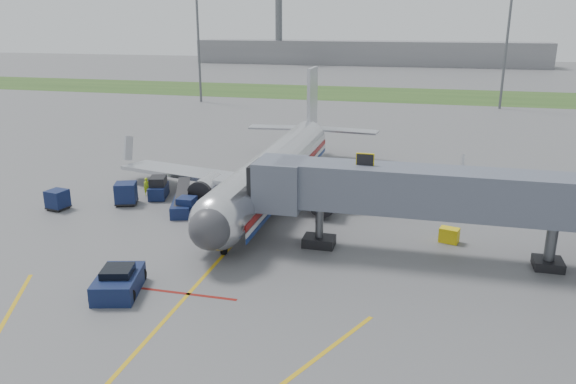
% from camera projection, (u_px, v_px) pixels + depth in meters
% --- Properties ---
extents(ground, '(400.00, 400.00, 0.00)m').
position_uv_depth(ground, '(213.00, 266.00, 36.43)').
color(ground, '#565659').
rests_on(ground, ground).
extents(grass_strip, '(300.00, 25.00, 0.01)m').
position_uv_depth(grass_strip, '(368.00, 94.00, 119.78)').
color(grass_strip, '#2D4C1E').
rests_on(grass_strip, ground).
extents(apron_markings, '(21.52, 50.00, 0.01)m').
position_uv_depth(apron_markings, '(162.00, 323.00, 29.58)').
color(apron_markings, gold).
rests_on(apron_markings, ground).
extents(airliner, '(32.10, 35.67, 10.25)m').
position_uv_depth(airliner, '(276.00, 169.00, 49.77)').
color(airliner, silver).
rests_on(airliner, ground).
extents(jet_bridge, '(25.30, 4.00, 6.90)m').
position_uv_depth(jet_bridge, '(423.00, 193.00, 36.73)').
color(jet_bridge, slate).
rests_on(jet_bridge, ground).
extents(light_mast_left, '(2.00, 0.44, 20.40)m').
position_uv_depth(light_mast_left, '(199.00, 44.00, 105.09)').
color(light_mast_left, '#595B60').
rests_on(light_mast_left, ground).
extents(light_mast_right, '(2.00, 0.44, 20.40)m').
position_uv_depth(light_mast_right, '(506.00, 46.00, 96.85)').
color(light_mast_right, '#595B60').
rests_on(light_mast_right, ground).
extents(distant_terminal, '(120.00, 14.00, 8.00)m').
position_uv_depth(distant_terminal, '(366.00, 53.00, 195.03)').
color(distant_terminal, slate).
rests_on(distant_terminal, ground).
extents(control_tower, '(4.00, 4.00, 30.00)m').
position_uv_depth(control_tower, '(279.00, 13.00, 193.47)').
color(control_tower, '#595B60').
rests_on(control_tower, ground).
extents(pushback_tug, '(3.23, 4.28, 1.59)m').
position_uv_depth(pushback_tug, '(119.00, 282.00, 32.73)').
color(pushback_tug, '#0E203E').
rests_on(pushback_tug, ground).
extents(baggage_tug, '(2.14, 3.05, 1.93)m').
position_uv_depth(baggage_tug, '(158.00, 188.00, 50.14)').
color(baggage_tug, '#0E203E').
rests_on(baggage_tug, ground).
extents(baggage_cart_a, '(2.27, 2.27, 1.91)m').
position_uv_depth(baggage_cart_a, '(126.00, 194.00, 48.28)').
color(baggage_cart_a, '#0E203E').
rests_on(baggage_cart_a, ground).
extents(baggage_cart_b, '(1.79, 1.79, 1.66)m').
position_uv_depth(baggage_cart_b, '(57.00, 200.00, 47.07)').
color(baggage_cart_b, '#0E203E').
rests_on(baggage_cart_b, ground).
extents(baggage_cart_c, '(1.44, 1.44, 1.52)m').
position_uv_depth(baggage_cart_c, '(187.00, 206.00, 45.65)').
color(baggage_cart_c, '#0E203E').
rests_on(baggage_cart_c, ground).
extents(belt_loader, '(2.66, 4.86, 2.30)m').
position_uv_depth(belt_loader, '(182.00, 206.00, 46.37)').
color(belt_loader, '#0E203E').
rests_on(belt_loader, ground).
extents(ground_power_cart, '(1.51, 1.20, 1.06)m').
position_uv_depth(ground_power_cart, '(449.00, 235.00, 40.20)').
color(ground_power_cart, yellow).
rests_on(ground_power_cart, ground).
extents(ramp_worker, '(0.70, 0.63, 1.60)m').
position_uv_depth(ramp_worker, '(147.00, 186.00, 50.89)').
color(ramp_worker, '#BCE41A').
rests_on(ramp_worker, ground).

